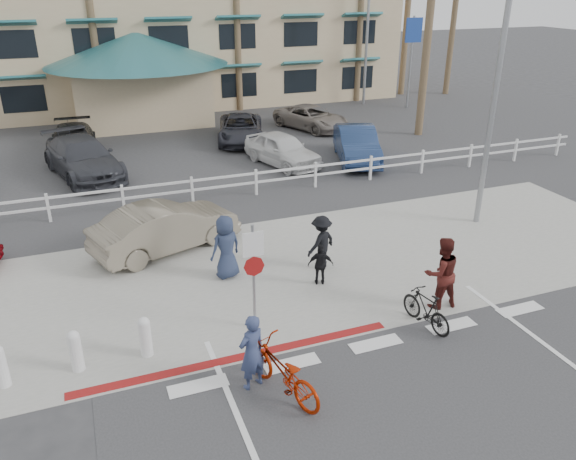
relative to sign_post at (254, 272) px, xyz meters
name	(u,v)px	position (x,y,z in m)	size (l,w,h in m)	color
ground	(389,360)	(2.30, -2.20, -1.45)	(140.00, 140.00, 0.00)	#333335
bike_path	(445,423)	(2.30, -4.20, -1.45)	(12.00, 16.00, 0.01)	#333335
sidewalk_plaza	(308,267)	(2.30, 2.30, -1.44)	(22.00, 7.00, 0.01)	gray
cross_street	(263,215)	(2.30, 6.30, -1.45)	(40.00, 5.00, 0.01)	#333335
parking_lot	(201,145)	(2.30, 15.80, -1.45)	(50.00, 16.00, 0.01)	#333335
curb_red	(238,358)	(-0.70, -1.00, -1.44)	(7.00, 0.25, 0.02)	maroon
rail_fence	(259,182)	(2.80, 8.30, -0.95)	(29.40, 0.16, 1.00)	silver
building	(182,8)	(4.30, 28.80, 4.20)	(28.00, 16.00, 11.30)	#CCB48C
sign_post	(254,272)	(0.00, 0.00, 0.00)	(0.50, 0.10, 2.90)	gray
bollard_0	(145,337)	(-2.50, -0.20, -0.97)	(0.26, 0.26, 0.95)	silver
bollard_1	(76,351)	(-3.90, -0.20, -0.97)	(0.26, 0.26, 0.95)	silver
bollard_2	(0,366)	(-5.30, -0.20, -0.97)	(0.26, 0.26, 0.95)	silver
streetlight_0	(497,84)	(8.80, 3.30, 3.05)	(0.60, 2.00, 9.00)	gray
streetlight_1	(368,26)	(14.30, 21.80, 3.30)	(0.60, 2.00, 9.50)	gray
info_sign	(410,61)	(16.30, 19.80, 1.35)	(1.20, 0.16, 5.60)	navy
bike_red	(282,372)	(-0.21, -2.39, -0.91)	(0.71, 2.04, 1.07)	#901901
rider_red	(252,352)	(-0.67, -1.96, -0.63)	(0.60, 0.39, 1.64)	navy
bike_black	(426,309)	(3.71, -1.37, -0.99)	(0.43, 1.53, 0.92)	black
rider_black	(441,273)	(4.52, -0.72, -0.53)	(0.90, 0.70, 1.84)	#451512
pedestrian_a	(321,242)	(2.63, 2.18, -0.68)	(1.00, 0.57, 1.55)	black
pedestrian_child	(321,265)	(2.23, 1.31, -0.88)	(0.67, 0.28, 1.15)	black
pedestrian_b	(226,247)	(0.03, 2.58, -0.57)	(0.86, 0.56, 1.77)	#242E49
car_white_sedan	(166,227)	(-1.20, 4.84, -0.73)	(1.53, 4.38, 1.44)	#756C5B
lot_car_1	(83,158)	(-3.20, 12.90, -0.68)	(2.15, 5.30, 1.54)	#31333A
lot_car_2	(282,149)	(4.90, 11.45, -0.76)	(1.63, 4.06, 1.38)	silver
lot_car_3	(357,144)	(8.16, 10.83, -0.70)	(1.59, 4.56, 1.50)	navy
lot_car_4	(73,142)	(-3.50, 15.83, -0.76)	(1.95, 4.79, 1.39)	black
lot_car_5	(241,129)	(4.29, 15.76, -0.81)	(2.12, 4.61, 1.28)	#262730
lot_car_6	(311,118)	(8.55, 16.85, -0.84)	(2.04, 4.42, 1.23)	gray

